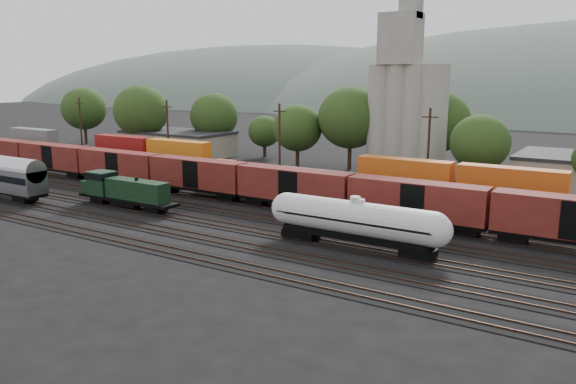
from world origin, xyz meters
The scene contains 12 objects.
ground centered at (0.00, 0.00, 0.00)m, with size 600.00×600.00×0.00m, color black.
tracks centered at (0.00, 0.00, 0.05)m, with size 180.00×33.20×0.20m.
green_locomotive centered at (-17.86, -5.00, 2.31)m, with size 15.14×2.67×4.01m.
tank_car_a centered at (14.55, -5.00, 2.73)m, with size 17.58×3.15×4.61m.
tank_car_b centered at (14.05, -5.00, 2.84)m, with size 18.32×3.28×4.80m.
orange_locomotive centered at (-9.91, 10.00, 2.36)m, with size 16.41×2.73×4.10m.
boxcar_string centered at (-21.96, 5.00, 3.12)m, with size 122.80×2.90×4.20m.
container_wall centered at (10.87, 15.00, 2.63)m, with size 186.98×2.60×5.80m.
grain_silo centered at (3.28, 36.00, 11.26)m, with size 13.40×5.00×29.00m.
industrial_sheds centered at (6.63, 35.25, 2.56)m, with size 119.38×17.26×5.10m.
tree_band centered at (-6.82, 36.20, 7.84)m, with size 166.82×21.41×14.45m.
utility_poles centered at (0.00, 22.00, 6.21)m, with size 122.20×0.36×12.00m.
Camera 1 is at (36.09, -51.87, 16.20)m, focal length 35.00 mm.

